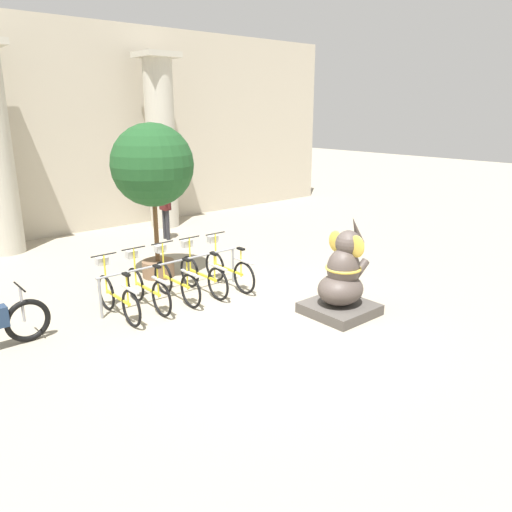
% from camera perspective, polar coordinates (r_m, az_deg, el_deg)
% --- Properties ---
extents(ground_plane, '(60.00, 60.00, 0.00)m').
position_cam_1_polar(ground_plane, '(8.96, 1.75, -7.10)').
color(ground_plane, '#9E937F').
extents(building_facade, '(20.00, 0.20, 6.00)m').
position_cam_1_polar(building_facade, '(15.68, -20.41, 13.37)').
color(building_facade, '#BCB29E').
rests_on(building_facade, ground_plane).
extents(column_right, '(1.09, 1.09, 5.16)m').
position_cam_1_polar(column_right, '(15.80, -10.81, 12.73)').
color(column_right, '#BCB7A8').
rests_on(column_right, ground_plane).
extents(bike_rack, '(3.06, 0.05, 0.77)m').
position_cam_1_polar(bike_rack, '(9.77, -9.52, -1.60)').
color(bike_rack, gray).
rests_on(bike_rack, ground_plane).
extents(bicycle_0, '(0.48, 1.66, 1.08)m').
position_cam_1_polar(bicycle_0, '(9.18, -15.61, -4.38)').
color(bicycle_0, black).
rests_on(bicycle_0, ground_plane).
extents(bicycle_1, '(0.48, 1.66, 1.08)m').
position_cam_1_polar(bicycle_1, '(9.48, -12.39, -3.49)').
color(bicycle_1, black).
rests_on(bicycle_1, ground_plane).
extents(bicycle_2, '(0.48, 1.66, 1.08)m').
position_cam_1_polar(bicycle_2, '(9.76, -9.22, -2.72)').
color(bicycle_2, black).
rests_on(bicycle_2, ground_plane).
extents(bicycle_3, '(0.48, 1.66, 1.08)m').
position_cam_1_polar(bicycle_3, '(10.06, -6.19, -2.01)').
color(bicycle_3, black).
rests_on(bicycle_3, ground_plane).
extents(bicycle_4, '(0.48, 1.66, 1.08)m').
position_cam_1_polar(bicycle_4, '(10.37, -3.23, -1.38)').
color(bicycle_4, black).
rests_on(bicycle_4, ground_plane).
extents(elephant_statue, '(1.13, 1.13, 1.79)m').
position_cam_1_polar(elephant_statue, '(9.08, 9.83, -2.93)').
color(elephant_statue, '#4C4742').
rests_on(elephant_statue, ground_plane).
extents(person_pedestrian, '(0.23, 0.47, 1.75)m').
position_cam_1_polar(person_pedestrian, '(14.26, -10.36, 6.01)').
color(person_pedestrian, '#28282D').
rests_on(person_pedestrian, ground_plane).
extents(potted_tree, '(1.74, 1.74, 3.32)m').
position_cam_1_polar(potted_tree, '(10.82, -11.74, 9.74)').
color(potted_tree, brown).
rests_on(potted_tree, ground_plane).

